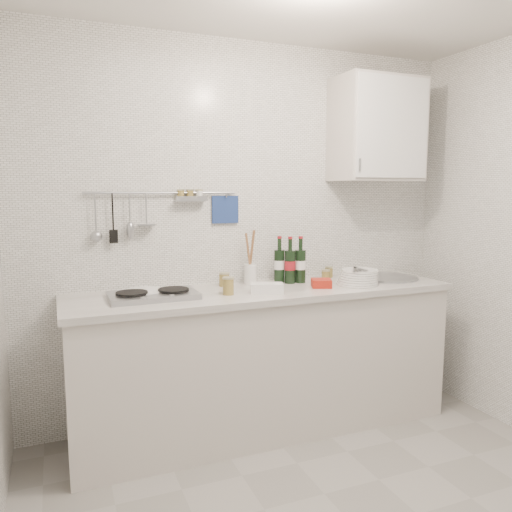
% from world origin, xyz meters
% --- Properties ---
extents(back_wall, '(3.00, 0.02, 2.50)m').
position_xyz_m(back_wall, '(0.00, 1.40, 1.25)').
color(back_wall, silver).
rests_on(back_wall, floor).
extents(counter, '(2.44, 0.64, 0.96)m').
position_xyz_m(counter, '(0.01, 1.10, 0.43)').
color(counter, beige).
rests_on(counter, floor).
extents(wall_rail, '(0.98, 0.09, 0.34)m').
position_xyz_m(wall_rail, '(-0.60, 1.37, 1.43)').
color(wall_rail, '#93969B').
rests_on(wall_rail, back_wall).
extents(wall_cabinet, '(0.60, 0.38, 0.70)m').
position_xyz_m(wall_cabinet, '(0.90, 1.22, 1.95)').
color(wall_cabinet, beige).
rests_on(wall_cabinet, back_wall).
extents(plate_stack_hob, '(0.26, 0.26, 0.03)m').
position_xyz_m(plate_stack_hob, '(-0.75, 1.17, 0.94)').
color(plate_stack_hob, '#4D59B0').
rests_on(plate_stack_hob, counter).
extents(plate_stack_sink, '(0.29, 0.28, 0.10)m').
position_xyz_m(plate_stack_sink, '(0.64, 1.01, 0.97)').
color(plate_stack_sink, white).
rests_on(plate_stack_sink, counter).
extents(wine_bottles, '(0.20, 0.13, 0.31)m').
position_xyz_m(wine_bottles, '(0.24, 1.22, 1.07)').
color(wine_bottles, black).
rests_on(wine_bottles, counter).
extents(butter_dish, '(0.22, 0.16, 0.06)m').
position_xyz_m(butter_dish, '(-0.04, 0.98, 0.95)').
color(butter_dish, white).
rests_on(butter_dish, counter).
extents(strawberry_punnet, '(0.16, 0.16, 0.05)m').
position_xyz_m(strawberry_punnet, '(0.36, 1.01, 0.95)').
color(strawberry_punnet, red).
rests_on(strawberry_punnet, counter).
extents(utensil_crock, '(0.09, 0.09, 0.36)m').
position_xyz_m(utensil_crock, '(-0.02, 1.29, 1.00)').
color(utensil_crock, white).
rests_on(utensil_crock, counter).
extents(jar_a, '(0.07, 0.07, 0.09)m').
position_xyz_m(jar_a, '(-0.21, 1.28, 0.96)').
color(jar_a, olive).
rests_on(jar_a, counter).
extents(jar_b, '(0.06, 0.06, 0.08)m').
position_xyz_m(jar_b, '(0.59, 1.30, 0.96)').
color(jar_b, olive).
rests_on(jar_b, counter).
extents(jar_c, '(0.06, 0.06, 0.07)m').
position_xyz_m(jar_c, '(0.52, 1.23, 0.96)').
color(jar_c, olive).
rests_on(jar_c, counter).
extents(jar_d, '(0.07, 0.07, 0.11)m').
position_xyz_m(jar_d, '(-0.27, 1.02, 0.97)').
color(jar_d, olive).
rests_on(jar_d, counter).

